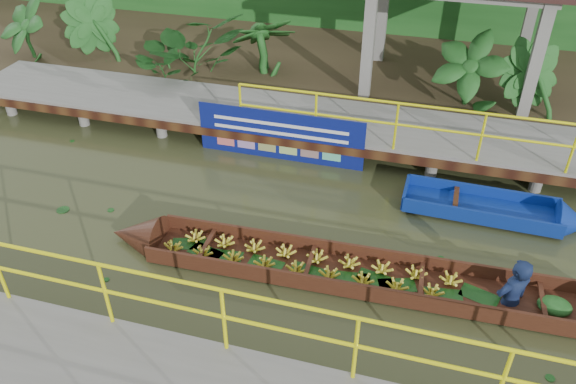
# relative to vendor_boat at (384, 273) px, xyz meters

# --- Properties ---
(ground) EXTENTS (80.00, 80.00, 0.00)m
(ground) POSITION_rel_vendor_boat_xyz_m (-2.50, 0.70, -0.23)
(ground) COLOR #2F361B
(ground) RESTS_ON ground
(land_strip) EXTENTS (30.00, 8.00, 0.45)m
(land_strip) POSITION_rel_vendor_boat_xyz_m (-2.50, 8.20, -0.01)
(land_strip) COLOR #2F2417
(land_strip) RESTS_ON ground
(far_dock) EXTENTS (16.00, 2.06, 1.66)m
(far_dock) POSITION_rel_vendor_boat_xyz_m (-2.48, 4.13, 0.25)
(far_dock) COLOR slate
(far_dock) RESTS_ON ground
(vendor_boat) EXTENTS (8.76, 1.14, 1.99)m
(vendor_boat) POSITION_rel_vendor_boat_xyz_m (0.00, 0.00, 0.00)
(vendor_boat) COLOR #34170E
(vendor_boat) RESTS_ON ground
(moored_blue_boat) EXTENTS (3.27, 0.95, 0.77)m
(moored_blue_boat) POSITION_rel_vendor_boat_xyz_m (2.24, 2.30, -0.09)
(moored_blue_boat) COLOR navy
(moored_blue_boat) RESTS_ON ground
(blue_banner) EXTENTS (3.54, 0.04, 1.11)m
(blue_banner) POSITION_rel_vendor_boat_xyz_m (-2.63, 3.18, 0.32)
(blue_banner) COLOR navy
(blue_banner) RESTS_ON ground
(tropical_plants) EXTENTS (14.39, 1.39, 1.74)m
(tropical_plants) POSITION_rel_vendor_boat_xyz_m (-4.25, 6.00, 1.09)
(tropical_plants) COLOR #164516
(tropical_plants) RESTS_ON ground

